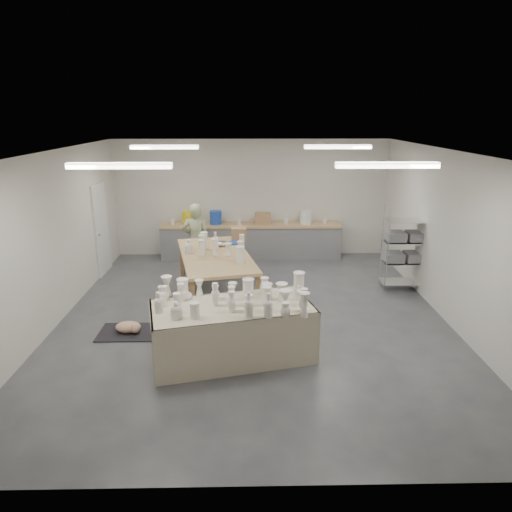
{
  "coord_description": "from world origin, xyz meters",
  "views": [
    {
      "loc": [
        -0.1,
        -7.7,
        3.61
      ],
      "look_at": [
        0.06,
        0.45,
        1.05
      ],
      "focal_mm": 32.0,
      "sensor_mm": 36.0,
      "label": 1
    }
  ],
  "objects_px": {
    "drying_table": "(233,329)",
    "red_stool": "(198,262)",
    "potter": "(196,240)",
    "work_table": "(218,253)"
  },
  "relations": [
    {
      "from": "potter",
      "to": "red_stool",
      "type": "height_order",
      "value": "potter"
    },
    {
      "from": "drying_table",
      "to": "work_table",
      "type": "distance_m",
      "value": 2.42
    },
    {
      "from": "drying_table",
      "to": "work_table",
      "type": "relative_size",
      "value": 0.94
    },
    {
      "from": "work_table",
      "to": "potter",
      "type": "xyz_separation_m",
      "value": [
        -0.57,
        1.34,
        -0.1
      ]
    },
    {
      "from": "potter",
      "to": "red_stool",
      "type": "xyz_separation_m",
      "value": [
        0.0,
        0.27,
        -0.6
      ]
    },
    {
      "from": "drying_table",
      "to": "potter",
      "type": "distance_m",
      "value": 3.82
    },
    {
      "from": "drying_table",
      "to": "work_table",
      "type": "height_order",
      "value": "work_table"
    },
    {
      "from": "work_table",
      "to": "red_stool",
      "type": "height_order",
      "value": "work_table"
    },
    {
      "from": "drying_table",
      "to": "work_table",
      "type": "bearing_deg",
      "value": 85.72
    },
    {
      "from": "drying_table",
      "to": "red_stool",
      "type": "xyz_separation_m",
      "value": [
        -0.93,
        3.96,
        -0.21
      ]
    }
  ]
}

